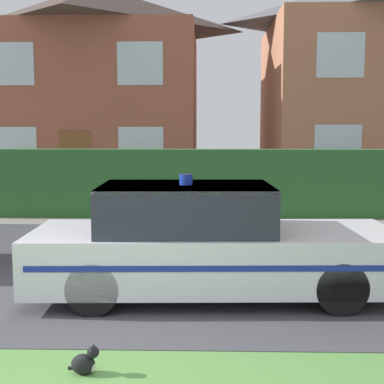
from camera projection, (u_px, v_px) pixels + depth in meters
The scene contains 7 objects.
road_strip at pixel (140, 263), 8.56m from camera, with size 28.00×6.82×0.01m, color #424247.
garden_hedge at pixel (210, 183), 13.05m from camera, with size 14.45×0.56×1.66m, color #2D662D.
police_car at pixel (207, 244), 6.79m from camera, with size 4.65×1.79×1.56m.
cat at pixel (85, 362), 4.66m from camera, with size 0.30×0.18×0.27m.
house_left at pixel (96, 86), 19.41m from camera, with size 7.56×6.43×7.25m.
house_right at pixel (376, 83), 18.79m from camera, with size 7.79×6.72×7.42m.
wheelie_bin at pixel (377, 191), 14.11m from camera, with size 0.67×0.64×1.01m.
Camera 1 is at (1.05, -4.08, 2.13)m, focal length 50.00 mm.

